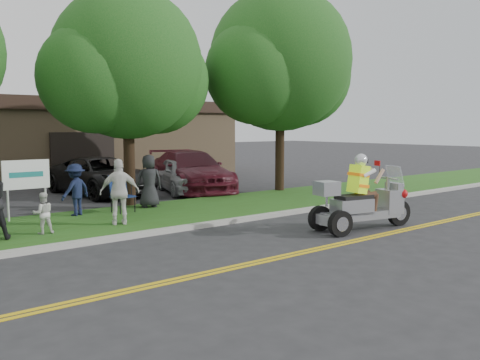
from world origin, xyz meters
TOP-DOWN VIEW (x-y plane):
  - ground at (0.00, 0.00)m, footprint 120.00×120.00m
  - centerline_near at (0.00, -0.58)m, footprint 60.00×0.10m
  - centerline_far at (0.00, -0.42)m, footprint 60.00×0.10m
  - curb at (0.00, 3.05)m, footprint 60.00×0.25m
  - grass_verge at (0.00, 5.20)m, footprint 60.00×4.00m
  - commercial_building at (2.00, 18.98)m, footprint 18.00×8.20m
  - tree_mid at (0.55, 7.23)m, footprint 5.88×4.80m
  - tree_right at (7.06, 7.03)m, footprint 6.86×5.60m
  - business_sign at (-2.90, 6.60)m, footprint 1.25×0.06m
  - trike_scooter at (3.53, 0.23)m, footprint 3.01×1.29m
  - lawn_chair_b at (-0.35, 6.12)m, footprint 0.66×0.68m
  - spectator_adult_right at (-1.23, 4.31)m, footprint 1.09×0.76m
  - spectator_chair_a at (-1.62, 6.37)m, footprint 1.11×0.89m
  - spectator_chair_b at (0.75, 6.37)m, footprint 0.93×0.73m
  - child_right at (-3.18, 4.38)m, footprint 0.53×0.44m
  - parked_car_mid at (1.10, 10.81)m, footprint 2.97×5.52m
  - parked_car_right at (4.50, 9.70)m, footprint 3.58×6.08m
  - parked_car_far_right at (4.00, 9.43)m, footprint 2.89×4.55m

SIDE VIEW (x-z plane):
  - ground at x=0.00m, z-range 0.00..0.00m
  - centerline_near at x=0.00m, z-range 0.00..0.01m
  - centerline_far at x=0.00m, z-range 0.00..0.01m
  - grass_verge at x=0.00m, z-range 0.01..0.11m
  - curb at x=0.00m, z-range 0.00..0.12m
  - child_right at x=-3.18m, z-range 0.10..1.10m
  - trike_scooter at x=3.53m, z-range -0.30..1.68m
  - parked_car_far_right at x=4.00m, z-range 0.00..1.44m
  - lawn_chair_b at x=-0.35m, z-range 0.17..1.28m
  - parked_car_mid at x=1.10m, z-range 0.00..1.47m
  - parked_car_right at x=4.50m, z-range 0.00..1.65m
  - spectator_chair_a at x=-1.62m, z-range 0.10..1.60m
  - spectator_chair_b at x=0.75m, z-range 0.10..1.78m
  - spectator_adult_right at x=-1.23m, z-range 0.10..1.83m
  - business_sign at x=-2.90m, z-range 0.38..2.13m
  - commercial_building at x=2.00m, z-range 0.01..4.01m
  - tree_mid at x=0.55m, z-range 0.91..7.96m
  - tree_right at x=7.06m, z-range 0.99..9.06m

